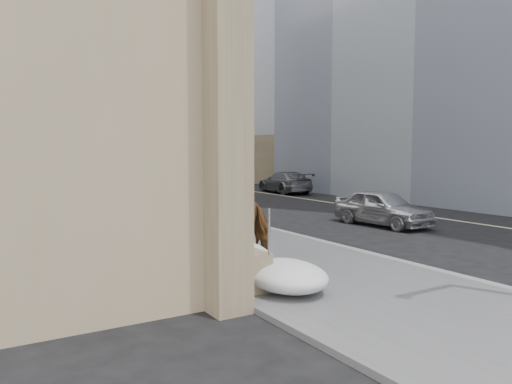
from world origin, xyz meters
TOP-DOWN VIEW (x-y plane):
  - ground at (0.00, 0.00)m, footprint 140.00×140.00m
  - sidewalk at (0.00, 10.00)m, footprint 5.00×80.00m
  - curb at (2.62, 10.00)m, footprint 0.24×80.00m
  - lane_line at (10.50, 10.00)m, footprint 0.15×70.00m
  - far_podium at (15.50, 10.00)m, footprint 2.00×80.00m
  - bg_building_mid at (4.00, 60.00)m, footprint 30.00×12.00m
  - streetlight_mid at (2.74, 14.00)m, footprint 1.71×0.24m
  - streetlight_far at (2.74, 34.00)m, footprint 1.71×0.24m
  - traffic_signal at (2.07, 22.00)m, footprint 4.10×0.22m
  - snow_bank at (-1.42, 8.11)m, footprint 1.70×18.10m
  - mounted_horse_left at (-0.52, 1.51)m, footprint 1.91×2.58m
  - mounted_horse_right at (1.26, 6.16)m, footprint 2.15×2.26m
  - pedestrian at (-0.07, 3.50)m, footprint 1.16×0.69m
  - car_silver at (6.99, 3.62)m, footprint 1.89×4.16m
  - car_grey at (11.73, 17.06)m, footprint 2.55×5.08m

SIDE VIEW (x-z plane):
  - ground at x=0.00m, z-range 0.00..0.00m
  - lane_line at x=10.50m, z-range 0.00..0.01m
  - sidewalk at x=0.00m, z-range 0.00..0.12m
  - curb at x=2.62m, z-range 0.00..0.12m
  - snow_bank at x=-1.42m, z-range 0.09..0.85m
  - car_silver at x=6.99m, z-range 0.00..1.39m
  - car_grey at x=11.73m, z-range 0.00..1.42m
  - pedestrian at x=-0.07m, z-range 0.12..1.97m
  - mounted_horse_left at x=-0.52m, z-range -0.15..2.50m
  - mounted_horse_right at x=1.26m, z-range -0.10..2.56m
  - far_podium at x=15.50m, z-range 0.00..4.00m
  - traffic_signal at x=2.07m, z-range 1.00..7.00m
  - streetlight_mid at x=2.74m, z-range 0.58..8.58m
  - streetlight_far at x=2.74m, z-range 0.58..8.58m
  - bg_building_mid at x=4.00m, z-range 0.00..28.00m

